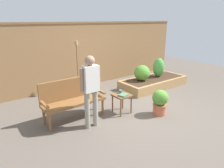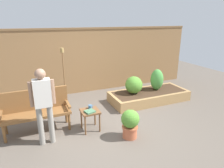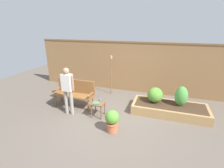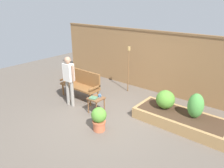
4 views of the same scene
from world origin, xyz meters
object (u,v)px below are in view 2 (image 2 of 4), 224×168
book_on_table (90,111)px  potted_boxwood (130,123)px  side_table (90,114)px  shrub_near_bench (134,85)px  shrub_far_corner (157,80)px  tiki_torch (63,65)px  garden_bench (36,108)px  cup_on_table (90,107)px  person_by_bench (43,101)px

book_on_table → potted_boxwood: potted_boxwood is taller
book_on_table → side_table: bearing=56.7°
potted_boxwood → shrub_near_bench: 1.91m
shrub_far_corner → tiki_torch: 2.87m
garden_bench → cup_on_table: bearing=-17.7°
garden_bench → cup_on_table: (1.14, -0.37, -0.02)m
potted_boxwood → person_by_bench: (-1.64, 0.48, 0.59)m
shrub_far_corner → potted_boxwood: bearing=-137.9°
shrub_far_corner → person_by_bench: person_by_bench is taller
book_on_table → potted_boxwood: bearing=-52.1°
cup_on_table → person_by_bench: bearing=-165.6°
garden_bench → person_by_bench: bearing=-77.5°
garden_bench → side_table: bearing=-23.2°
book_on_table → person_by_bench: (-0.94, -0.07, 0.44)m
book_on_table → shrub_far_corner: 2.73m
garden_bench → book_on_table: (1.07, -0.55, -0.05)m
side_table → book_on_table: (-0.03, -0.08, 0.10)m
tiki_torch → shrub_near_bench: bearing=-25.6°
side_table → person_by_bench: size_ratio=0.31×
cup_on_table → potted_boxwood: size_ratio=0.19×
shrub_far_corner → side_table: bearing=-158.1°
side_table → cup_on_table: size_ratio=4.02×
shrub_near_bench → tiki_torch: size_ratio=0.31×
side_table → person_by_bench: (-0.96, -0.15, 0.54)m
side_table → potted_boxwood: 0.93m
garden_bench → side_table: size_ratio=3.00×
shrub_near_bench → person_by_bench: bearing=-156.4°
potted_boxwood → shrub_near_bench: (0.98, 1.63, 0.21)m
potted_boxwood → tiki_torch: bearing=109.4°
garden_bench → book_on_table: bearing=-27.2°
cup_on_table → potted_boxwood: 0.99m
cup_on_table → shrub_far_corner: bearing=20.1°
shrub_far_corner → tiki_torch: tiki_torch is taller
book_on_table → tiki_torch: size_ratio=0.13×
tiki_torch → person_by_bench: (-0.76, -2.04, -0.19)m
tiki_torch → cup_on_table: bearing=-82.1°
shrub_near_bench → potted_boxwood: bearing=-121.2°
tiki_torch → person_by_bench: 2.19m
cup_on_table → person_by_bench: person_by_bench is taller
side_table → person_by_bench: 1.11m
book_on_table → shrub_near_bench: shrub_near_bench is taller
cup_on_table → shrub_far_corner: (2.44, 0.89, 0.11)m
cup_on_table → person_by_bench: size_ratio=0.08×
garden_bench → side_table: (1.10, -0.47, -0.15)m
book_on_table → potted_boxwood: (0.71, -0.55, -0.15)m
garden_bench → book_on_table: 1.21m
shrub_near_bench → cup_on_table: bearing=-151.2°
garden_bench → shrub_far_corner: shrub_far_corner is taller
book_on_table → tiki_torch: bearing=80.9°
garden_bench → shrub_near_bench: garden_bench is taller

